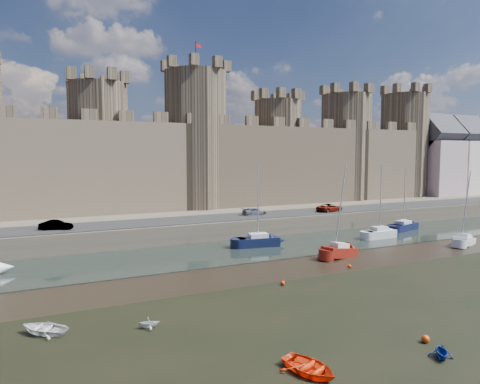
{
  "coord_description": "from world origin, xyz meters",
  "views": [
    {
      "loc": [
        -22.69,
        -21.86,
        11.59
      ],
      "look_at": [
        -2.01,
        22.0,
        7.3
      ],
      "focal_mm": 32.0,
      "sensor_mm": 36.0,
      "label": 1
    }
  ],
  "objects_px": {
    "sailboat_3": "(404,226)",
    "sailboat_5": "(464,240)",
    "car_2": "(255,212)",
    "car_1": "(56,225)",
    "sailboat_1": "(258,240)",
    "dinghy_1": "(442,351)",
    "sailboat_2": "(380,233)",
    "sailboat_4": "(340,251)",
    "car_3": "(330,208)",
    "dinghy_0": "(309,367)"
  },
  "relations": [
    {
      "from": "car_1",
      "to": "sailboat_4",
      "type": "bearing_deg",
      "value": -101.38
    },
    {
      "from": "sailboat_1",
      "to": "sailboat_4",
      "type": "relative_size",
      "value": 0.99
    },
    {
      "from": "sailboat_3",
      "to": "sailboat_5",
      "type": "xyz_separation_m",
      "value": [
        -1.14,
        -11.16,
        -0.04
      ]
    },
    {
      "from": "car_2",
      "to": "car_1",
      "type": "bearing_deg",
      "value": 91.6
    },
    {
      "from": "sailboat_1",
      "to": "sailboat_3",
      "type": "bearing_deg",
      "value": 9.44
    },
    {
      "from": "car_3",
      "to": "dinghy_0",
      "type": "xyz_separation_m",
      "value": [
        -28.91,
        -36.59,
        -2.8
      ]
    },
    {
      "from": "car_1",
      "to": "sailboat_4",
      "type": "xyz_separation_m",
      "value": [
        28.73,
        -17.14,
        -2.35
      ]
    },
    {
      "from": "sailboat_1",
      "to": "dinghy_1",
      "type": "xyz_separation_m",
      "value": [
        -4.2,
        -30.51,
        -0.4
      ]
    },
    {
      "from": "sailboat_2",
      "to": "car_2",
      "type": "bearing_deg",
      "value": 137.26
    },
    {
      "from": "car_1",
      "to": "car_3",
      "type": "relative_size",
      "value": 0.81
    },
    {
      "from": "sailboat_2",
      "to": "sailboat_5",
      "type": "height_order",
      "value": "sailboat_2"
    },
    {
      "from": "car_3",
      "to": "sailboat_2",
      "type": "xyz_separation_m",
      "value": [
        0.74,
        -10.29,
        -2.34
      ]
    },
    {
      "from": "dinghy_0",
      "to": "sailboat_5",
      "type": "bearing_deg",
      "value": 9.74
    },
    {
      "from": "sailboat_5",
      "to": "sailboat_4",
      "type": "bearing_deg",
      "value": 152.22
    },
    {
      "from": "car_2",
      "to": "sailboat_2",
      "type": "height_order",
      "value": "sailboat_2"
    },
    {
      "from": "sailboat_2",
      "to": "sailboat_1",
      "type": "bearing_deg",
      "value": 171.64
    },
    {
      "from": "sailboat_3",
      "to": "sailboat_4",
      "type": "height_order",
      "value": "sailboat_4"
    },
    {
      "from": "car_2",
      "to": "dinghy_0",
      "type": "height_order",
      "value": "car_2"
    },
    {
      "from": "sailboat_4",
      "to": "car_3",
      "type": "bearing_deg",
      "value": 44.02
    },
    {
      "from": "sailboat_4",
      "to": "car_1",
      "type": "bearing_deg",
      "value": 137.02
    },
    {
      "from": "sailboat_4",
      "to": "sailboat_3",
      "type": "bearing_deg",
      "value": 13.74
    },
    {
      "from": "car_2",
      "to": "car_3",
      "type": "height_order",
      "value": "car_3"
    },
    {
      "from": "sailboat_2",
      "to": "dinghy_0",
      "type": "distance_m",
      "value": 39.64
    },
    {
      "from": "car_1",
      "to": "dinghy_1",
      "type": "xyz_separation_m",
      "value": [
        18.74,
        -38.92,
        -2.7
      ]
    },
    {
      "from": "sailboat_3",
      "to": "sailboat_5",
      "type": "height_order",
      "value": "sailboat_5"
    },
    {
      "from": "car_2",
      "to": "sailboat_4",
      "type": "relative_size",
      "value": 0.36
    },
    {
      "from": "car_3",
      "to": "dinghy_0",
      "type": "relative_size",
      "value": 1.41
    },
    {
      "from": "car_1",
      "to": "sailboat_5",
      "type": "xyz_separation_m",
      "value": [
        47.25,
        -18.75,
        -2.42
      ]
    },
    {
      "from": "sailboat_3",
      "to": "dinghy_0",
      "type": "height_order",
      "value": "sailboat_3"
    },
    {
      "from": "car_3",
      "to": "sailboat_2",
      "type": "distance_m",
      "value": 10.58
    },
    {
      "from": "sailboat_4",
      "to": "dinghy_1",
      "type": "xyz_separation_m",
      "value": [
        -9.99,
        -21.78,
        -0.35
      ]
    },
    {
      "from": "sailboat_3",
      "to": "dinghy_1",
      "type": "bearing_deg",
      "value": -147.86
    },
    {
      "from": "car_2",
      "to": "sailboat_4",
      "type": "height_order",
      "value": "sailboat_4"
    },
    {
      "from": "car_3",
      "to": "sailboat_2",
      "type": "relative_size",
      "value": 0.46
    },
    {
      "from": "car_1",
      "to": "car_2",
      "type": "bearing_deg",
      "value": -68.13
    },
    {
      "from": "car_1",
      "to": "sailboat_5",
      "type": "relative_size",
      "value": 0.39
    },
    {
      "from": "car_1",
      "to": "sailboat_5",
      "type": "bearing_deg",
      "value": -92.21
    },
    {
      "from": "sailboat_2",
      "to": "sailboat_5",
      "type": "xyz_separation_m",
      "value": [
        6.65,
        -7.93,
        -0.11
      ]
    },
    {
      "from": "sailboat_5",
      "to": "car_1",
      "type": "bearing_deg",
      "value": 135.54
    },
    {
      "from": "car_1",
      "to": "dinghy_0",
      "type": "bearing_deg",
      "value": -144.13
    },
    {
      "from": "sailboat_5",
      "to": "dinghy_1",
      "type": "distance_m",
      "value": 34.92
    },
    {
      "from": "dinghy_0",
      "to": "sailboat_2",
      "type": "bearing_deg",
      "value": 24.47
    },
    {
      "from": "sailboat_2",
      "to": "dinghy_0",
      "type": "relative_size",
      "value": 3.04
    },
    {
      "from": "car_2",
      "to": "sailboat_5",
      "type": "relative_size",
      "value": 0.4
    },
    {
      "from": "sailboat_4",
      "to": "sailboat_1",
      "type": "bearing_deg",
      "value": 111.4
    },
    {
      "from": "sailboat_1",
      "to": "sailboat_4",
      "type": "xyz_separation_m",
      "value": [
        5.79,
        -8.73,
        -0.05
      ]
    },
    {
      "from": "dinghy_1",
      "to": "sailboat_3",
      "type": "bearing_deg",
      "value": -94.97
    },
    {
      "from": "sailboat_1",
      "to": "dinghy_1",
      "type": "distance_m",
      "value": 30.8
    },
    {
      "from": "dinghy_0",
      "to": "sailboat_1",
      "type": "bearing_deg",
      "value": 50.22
    },
    {
      "from": "car_1",
      "to": "sailboat_3",
      "type": "height_order",
      "value": "sailboat_3"
    }
  ]
}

